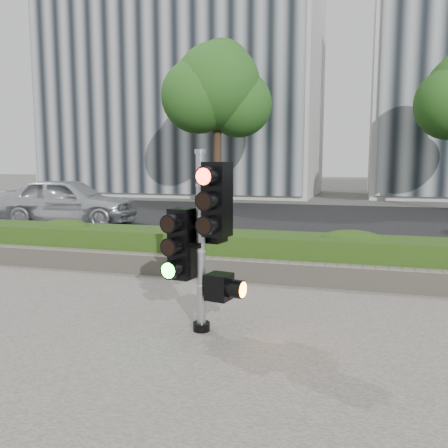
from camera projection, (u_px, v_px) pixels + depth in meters
The scene contains 10 objects.
ground at pixel (222, 319), 5.96m from camera, with size 120.00×120.00×0.00m, color #51514C.
sidewalk at pixel (129, 421), 3.58m from camera, with size 16.00×11.00×0.03m, color #9E9389.
road at pixel (309, 222), 15.48m from camera, with size 60.00×13.00×0.02m, color black.
curb at pixel (269, 263), 8.95m from camera, with size 60.00×0.25×0.12m, color gray.
stone_wall at pixel (255, 271), 7.74m from camera, with size 12.00×0.32×0.34m, color gray.
hedge at pixel (263, 253), 8.34m from camera, with size 12.00×1.00×0.68m, color #467323.
building_left at pixel (188, 72), 29.38m from camera, with size 16.00×9.00×15.00m, color #B7B7B2.
tree_left at pixel (217, 90), 20.42m from camera, with size 4.61×4.03×7.34m.
traffic_signal at pixel (204, 232), 5.33m from camera, with size 0.75×0.59×2.07m.
car_silver at pixel (68, 201), 14.85m from camera, with size 1.73×4.30×1.47m, color silver.
Camera 1 is at (1.63, -5.52, 1.96)m, focal length 38.00 mm.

